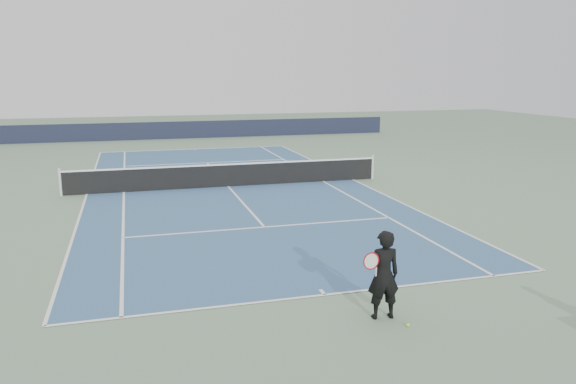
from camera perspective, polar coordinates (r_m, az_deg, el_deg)
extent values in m
plane|color=slate|center=(23.11, -6.09, 0.53)|extent=(80.00, 80.00, 0.00)
cube|color=#365881|center=(23.11, -6.09, 0.55)|extent=(10.97, 23.77, 0.01)
cylinder|color=silver|center=(22.85, -22.14, 0.94)|extent=(0.10, 0.10, 1.07)
cylinder|color=silver|center=(24.87, 8.58, 2.54)|extent=(0.10, 0.10, 1.07)
cube|color=black|center=(23.02, -6.12, 1.65)|extent=(12.80, 0.03, 0.90)
cube|color=white|center=(22.94, -6.14, 2.81)|extent=(12.80, 0.04, 0.06)
cube|color=black|center=(40.59, -10.44, 6.22)|extent=(30.00, 0.25, 1.20)
imported|color=black|center=(10.81, 9.66, -8.29)|extent=(0.69, 0.51, 1.73)
torus|color=#9D0D15|center=(10.55, 8.45, -6.95)|extent=(0.34, 0.18, 0.36)
cylinder|color=white|center=(10.55, 8.45, -6.95)|extent=(0.29, 0.14, 0.32)
cylinder|color=white|center=(10.71, 8.93, -8.15)|extent=(0.08, 0.13, 0.27)
sphere|color=#CCE92F|center=(10.85, 12.09, -13.07)|extent=(0.07, 0.07, 0.07)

